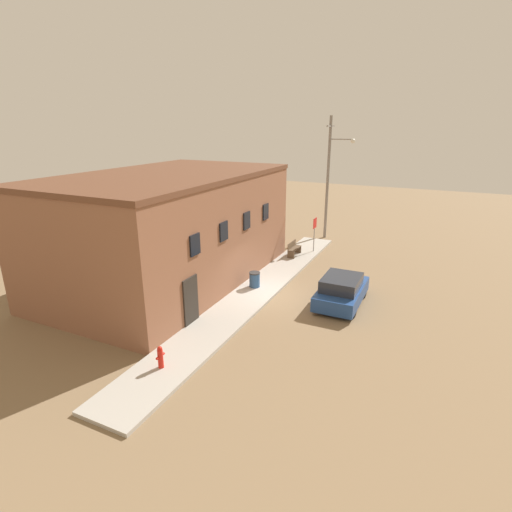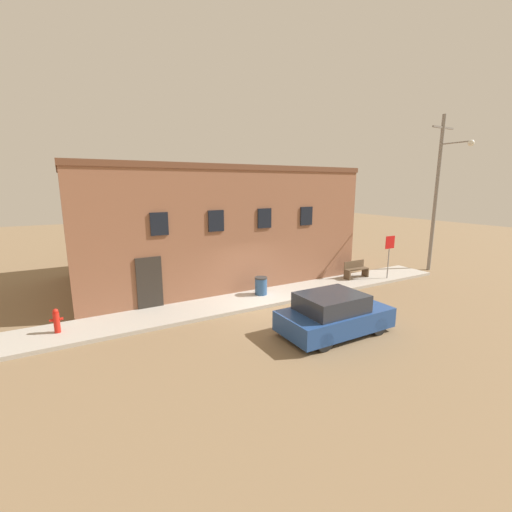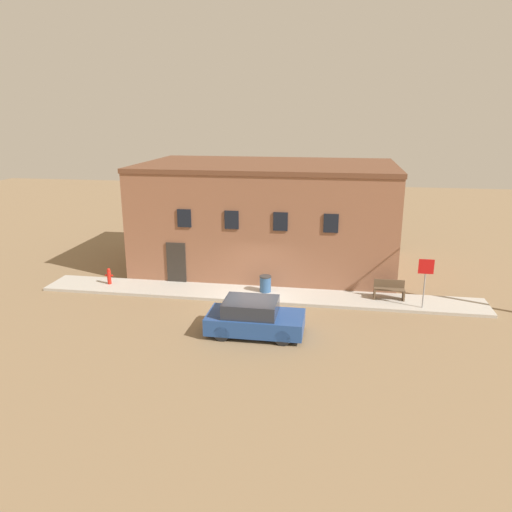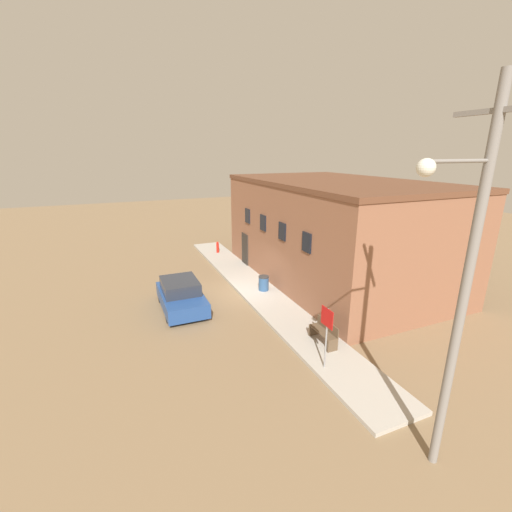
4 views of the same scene
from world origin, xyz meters
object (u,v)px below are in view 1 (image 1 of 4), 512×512
object	(u,v)px
fire_hydrant	(160,357)
bench	(294,249)
utility_pole	(330,174)
stop_sign	(315,228)
parked_car	(342,290)
trash_bin	(255,279)

from	to	relation	value
fire_hydrant	bench	xyz separation A→B (m)	(13.80, 0.17, 0.02)
bench	utility_pole	distance (m)	7.00
fire_hydrant	stop_sign	bearing A→B (deg)	-2.80
utility_pole	parked_car	xyz separation A→B (m)	(-11.15, -3.89, -4.14)
bench	stop_sign	bearing A→B (deg)	-33.22
parked_car	trash_bin	bearing A→B (deg)	92.73
trash_bin	utility_pole	world-z (taller)	utility_pole
fire_hydrant	trash_bin	xyz separation A→B (m)	(7.98, 0.18, -0.01)
stop_sign	utility_pole	xyz separation A→B (m)	(4.15, 0.30, 3.10)
bench	trash_bin	size ratio (longest dim) A/B	1.75
bench	parked_car	size ratio (longest dim) A/B	0.37
fire_hydrant	parked_car	bearing A→B (deg)	-27.88
utility_pole	parked_car	distance (m)	12.51
stop_sign	fire_hydrant	bearing A→B (deg)	177.20
fire_hydrant	trash_bin	distance (m)	7.98
fire_hydrant	bench	bearing A→B (deg)	0.69
utility_pole	stop_sign	bearing A→B (deg)	-175.91
parked_car	stop_sign	bearing A→B (deg)	27.16
fire_hydrant	stop_sign	size ratio (longest dim) A/B	0.37
utility_pole	bench	bearing A→B (deg)	173.69
fire_hydrant	parked_car	distance (m)	9.27
bench	parked_car	distance (m)	7.19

